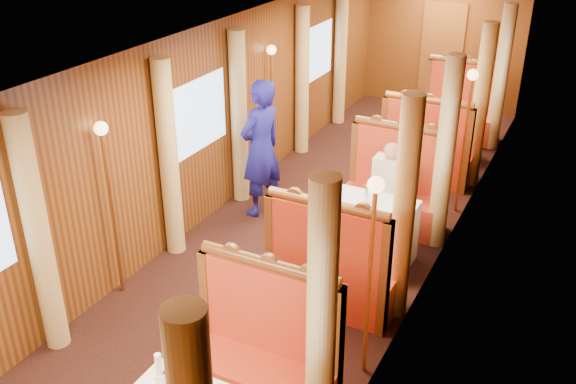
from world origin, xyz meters
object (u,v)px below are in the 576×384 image
Objects in this scene: passenger at (389,180)px; banquette_mid_fwd at (331,273)px; rose_vase_mid at (367,191)px; banquette_far_aft at (459,113)px; rose_vase_far at (446,101)px; banquette_near_aft at (262,360)px; banquette_mid_aft at (394,194)px; table_far at (444,135)px; table_mid at (366,233)px; steward at (261,149)px; banquette_far_fwd at (426,154)px.

banquette_mid_fwd is at bearing -90.00° from passenger.
banquette_far_aft is at bearing 89.80° from rose_vase_mid.
rose_vase_far is (-0.03, 4.55, 0.50)m from banquette_mid_fwd.
banquette_near_aft reaches higher than rose_vase_mid.
banquette_mid_aft is (0.00, 3.50, 0.00)m from banquette_near_aft.
rose_vase_mid is at bearing -90.26° from table_far.
steward reaches higher than table_mid.
steward reaches higher than banquette_far_aft.
banquette_near_aft is 3.50m from steward.
banquette_far_aft is at bearing 90.00° from table_far.
banquette_mid_aft is at bearing 121.79° from steward.
passenger is at bearing 112.59° from steward.
banquette_far_fwd is at bearing 90.00° from table_mid.
rose_vase_mid is at bearing -90.20° from banquette_far_aft.
banquette_far_aft is (0.00, 4.51, 0.05)m from table_mid.
table_mid is 1.38× the size of passenger.
table_mid is at bearing 88.12° from steward.
table_mid is at bearing -90.00° from banquette_far_aft.
rose_vase_far is at bearing 90.18° from rose_vase_mid.
rose_vase_mid is at bearing -90.88° from banquette_mid_aft.
banquette_near_aft is 3.24m from passenger.
passenger is (-0.00, 0.73, 0.37)m from table_mid.
banquette_mid_aft is 2.49m from table_far.
banquette_mid_fwd is 1.28× the size of table_far.
banquette_mid_fwd is 1.00× the size of banquette_mid_aft.
steward reaches higher than rose_vase_mid.
rose_vase_mid is 1.00× the size of rose_vase_far.
banquette_mid_fwd reaches higher than rose_vase_mid.
rose_vase_mid reaches higher than table_mid.
table_far is 2.92× the size of rose_vase_mid.
banquette_mid_aft is 0.42m from passenger.
table_far is at bearing 90.00° from banquette_far_fwd.
steward is at bearing -164.43° from banquette_mid_aft.
banquette_mid_fwd is at bearing -89.07° from rose_vase_mid.
table_mid and table_far have the same top height.
table_mid is 3.58m from rose_vase_far.
rose_vase_far is at bearing 90.26° from banquette_near_aft.
banquette_mid_fwd is 5.53m from banquette_far_aft.
passenger is (-0.00, -2.77, 0.37)m from table_far.
banquette_mid_aft is at bearing 89.12° from rose_vase_mid.
rose_vase_far is at bearing 90.62° from banquette_mid_aft.
banquette_mid_fwd is 4.51m from table_far.
banquette_near_aft reaches higher than rose_vase_far.
banquette_mid_fwd is (0.00, -1.01, 0.05)m from table_mid.
banquette_mid_aft is 1.81m from steward.
rose_vase_far is at bearing 167.34° from steward.
banquette_near_aft is 6.04m from rose_vase_far.
rose_vase_mid is (-0.02, -1.04, 0.50)m from banquette_mid_aft.
table_mid is 0.78× the size of banquette_mid_fwd.
banquette_far_aft is at bearing 90.00° from passenger.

